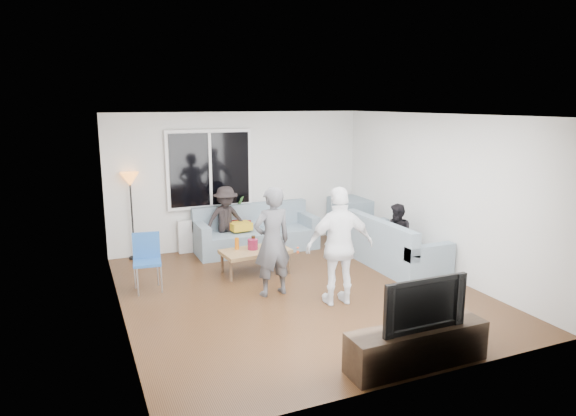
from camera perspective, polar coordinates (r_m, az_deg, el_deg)
name	(u,v)px	position (r m, az deg, el deg)	size (l,w,h in m)	color
floor	(298,292)	(7.72, 1.08, -9.44)	(5.00, 5.50, 0.04)	#56351C
ceiling	(298,114)	(7.20, 1.17, 10.55)	(5.00, 5.50, 0.04)	white
wall_back	(239,180)	(9.90, -5.49, 3.17)	(5.00, 0.04, 2.60)	silver
wall_front	(417,260)	(5.03, 14.26, -5.64)	(5.00, 0.04, 2.60)	silver
wall_left	(115,222)	(6.74, -18.82, -1.50)	(0.04, 5.50, 2.60)	silver
wall_right	(438,194)	(8.68, 16.48, 1.51)	(0.04, 5.50, 2.60)	silver
window_frame	(210,169)	(9.63, -8.78, 4.34)	(1.62, 0.06, 1.47)	white
window_glass	(210,169)	(9.59, -8.72, 4.31)	(1.50, 0.02, 1.35)	black
window_mullion	(210,169)	(9.58, -8.71, 4.30)	(0.05, 0.03, 1.35)	white
radiator	(212,234)	(9.82, -8.50, -2.88)	(1.30, 0.12, 0.62)	silver
potted_plant	(239,206)	(9.83, -5.49, 0.23)	(0.21, 0.17, 0.39)	#2F5D25
vase	(204,215)	(9.67, -9.37, -0.74)	(0.16, 0.16, 0.17)	silver
sofa_back_section	(256,229)	(9.66, -3.58, -2.32)	(2.30, 0.85, 0.85)	gray
sofa_right_section	(396,243)	(8.89, 11.97, -3.81)	(0.85, 2.00, 0.85)	gray
sofa_corner	(354,219)	(10.55, 7.45, -1.19)	(0.85, 0.85, 0.85)	gray
cushion_yellow	(240,226)	(9.52, -5.37, -2.03)	(0.38, 0.32, 0.14)	gold
cushion_red	(240,225)	(9.60, -5.37, -1.91)	(0.36, 0.30, 0.13)	maroon
coffee_table	(256,261)	(8.44, -3.66, -5.99)	(1.10, 0.60, 0.40)	#AB7F52
pitcher	(253,244)	(8.39, -3.97, -4.09)	(0.17, 0.17, 0.17)	maroon
side_chair	(147,263)	(7.87, -15.52, -5.98)	(0.40, 0.40, 0.86)	#2558A3
floor_lamp	(132,217)	(9.46, -17.09, -0.92)	(0.32, 0.32, 1.56)	orange
player_left	(272,242)	(7.34, -1.79, -3.80)	(0.59, 0.38, 1.61)	#48494D
player_right	(340,246)	(7.05, 5.84, -4.29)	(0.97, 0.41, 1.66)	white
spectator_right	(397,236)	(8.82, 12.19, -3.10)	(0.54, 0.42, 1.10)	black
spectator_back	(226,220)	(9.46, -6.97, -1.37)	(0.82, 0.47, 1.27)	black
tv_console	(417,346)	(5.79, 14.27, -14.81)	(1.60, 0.40, 0.44)	#36281B
television	(419,302)	(5.58, 14.53, -10.14)	(1.00, 0.13, 0.57)	black
bottle_c	(253,242)	(8.45, -3.91, -3.82)	(0.07, 0.07, 0.21)	black
bottle_a	(237,244)	(8.41, -5.76, -4.00)	(0.07, 0.07, 0.19)	orange
bottle_d	(271,241)	(8.40, -1.94, -3.70)	(0.07, 0.07, 0.27)	#EC5515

